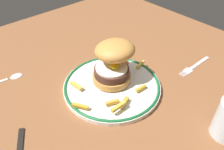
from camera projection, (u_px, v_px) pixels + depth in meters
ground_plane at (112, 89)px, 65.18cm from camera, size 110.64×106.01×4.00cm
dinner_plate at (112, 85)px, 62.02cm from camera, size 26.68×26.68×1.60cm
burger at (114, 61)px, 60.02cm from camera, size 12.13×12.80×11.54cm
fries_pile at (111, 86)px, 60.09cm from camera, size 20.46×26.76×1.69cm
fork at (194, 66)px, 69.88cm from camera, size 2.24×14.42×0.36cm
spoon at (11, 77)px, 65.54cm from camera, size 3.93×13.40×0.90cm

